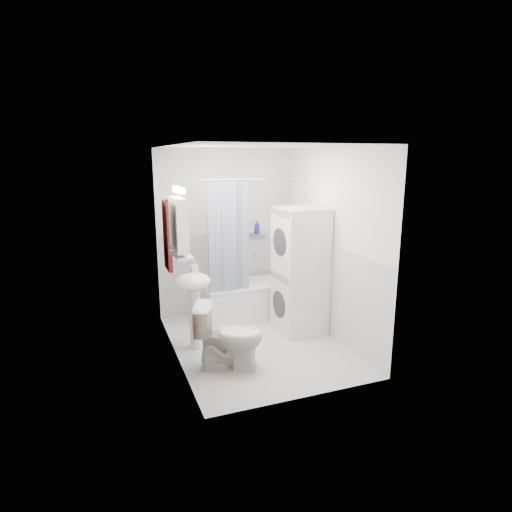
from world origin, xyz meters
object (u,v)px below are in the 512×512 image
object	(u,v)px
sink	(193,293)
bathtub	(250,298)
washer_dryer	(300,271)
toilet	(229,337)

from	to	relation	value
sink	bathtub	bearing A→B (deg)	37.17
bathtub	sink	size ratio (longest dim) A/B	1.30
washer_dryer	toilet	xyz separation A→B (m)	(-1.19, -0.67, -0.47)
sink	washer_dryer	distance (m)	1.44
washer_dryer	sink	bearing A→B (deg)	-179.72
sink	toilet	distance (m)	0.75
sink	washer_dryer	bearing A→B (deg)	1.87
bathtub	sink	xyz separation A→B (m)	(-1.00, -0.75, 0.42)
washer_dryer	toilet	world-z (taller)	washer_dryer
bathtub	washer_dryer	size ratio (longest dim) A/B	0.82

